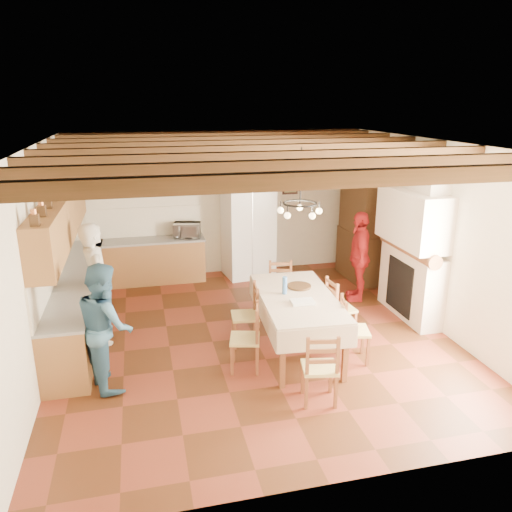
% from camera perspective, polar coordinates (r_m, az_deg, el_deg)
% --- Properties ---
extents(floor, '(6.00, 6.50, 0.02)m').
position_cam_1_polar(floor, '(8.01, -0.20, -9.31)').
color(floor, '#4A2411').
rests_on(floor, ground).
extents(ceiling, '(6.00, 6.50, 0.02)m').
position_cam_1_polar(ceiling, '(7.17, -0.23, 12.75)').
color(ceiling, white).
rests_on(ceiling, ground).
extents(wall_back, '(6.00, 0.02, 3.00)m').
position_cam_1_polar(wall_back, '(10.56, -4.27, 5.99)').
color(wall_back, beige).
rests_on(wall_back, ground).
extents(wall_front, '(6.00, 0.02, 3.00)m').
position_cam_1_polar(wall_front, '(4.56, 9.32, -10.30)').
color(wall_front, beige).
rests_on(wall_front, ground).
extents(wall_left, '(0.02, 6.50, 3.00)m').
position_cam_1_polar(wall_left, '(7.40, -23.54, -0.52)').
color(wall_left, beige).
rests_on(wall_left, ground).
extents(wall_right, '(0.02, 6.50, 3.00)m').
position_cam_1_polar(wall_right, '(8.62, 19.67, 2.35)').
color(wall_right, beige).
rests_on(wall_right, ground).
extents(ceiling_beams, '(6.00, 6.30, 0.16)m').
position_cam_1_polar(ceiling_beams, '(7.18, -0.23, 11.96)').
color(ceiling_beams, '#32220F').
rests_on(ceiling_beams, ground).
extents(lower_cabinets_left, '(0.60, 4.30, 0.86)m').
position_cam_1_polar(lower_cabinets_left, '(8.68, -19.57, -5.00)').
color(lower_cabinets_left, brown).
rests_on(lower_cabinets_left, ground).
extents(lower_cabinets_back, '(2.30, 0.60, 0.86)m').
position_cam_1_polar(lower_cabinets_back, '(10.41, -12.31, -0.65)').
color(lower_cabinets_back, brown).
rests_on(lower_cabinets_back, ground).
extents(countertop_left, '(0.62, 4.30, 0.04)m').
position_cam_1_polar(countertop_left, '(8.53, -19.88, -2.20)').
color(countertop_left, slate).
rests_on(countertop_left, lower_cabinets_left).
extents(countertop_back, '(2.34, 0.62, 0.04)m').
position_cam_1_polar(countertop_back, '(10.28, -12.47, 1.73)').
color(countertop_back, slate).
rests_on(countertop_back, lower_cabinets_back).
extents(backsplash_left, '(0.03, 4.30, 0.60)m').
position_cam_1_polar(backsplash_left, '(8.47, -22.01, -0.29)').
color(backsplash_left, white).
rests_on(backsplash_left, ground).
extents(backsplash_back, '(2.30, 0.03, 0.60)m').
position_cam_1_polar(backsplash_back, '(10.47, -12.62, 3.83)').
color(backsplash_back, white).
rests_on(backsplash_back, ground).
extents(upper_cabinets, '(0.35, 4.20, 0.70)m').
position_cam_1_polar(upper_cabinets, '(8.29, -21.42, 4.07)').
color(upper_cabinets, brown).
rests_on(upper_cabinets, ground).
extents(fireplace, '(0.56, 1.60, 2.80)m').
position_cam_1_polar(fireplace, '(8.66, 17.29, 1.96)').
color(fireplace, beige).
rests_on(fireplace, ground).
extents(wall_picture, '(0.34, 0.03, 0.42)m').
position_cam_1_polar(wall_picture, '(10.82, 3.93, 8.16)').
color(wall_picture, '#311D18').
rests_on(wall_picture, ground).
extents(refrigerator, '(1.06, 0.91, 1.94)m').
position_cam_1_polar(refrigerator, '(10.44, -0.91, 2.91)').
color(refrigerator, white).
rests_on(refrigerator, floor).
extents(hutch, '(0.57, 1.27, 2.28)m').
position_cam_1_polar(hutch, '(10.40, 11.95, 3.44)').
color(hutch, '#321F10').
rests_on(hutch, floor).
extents(dining_table, '(1.17, 2.11, 0.89)m').
position_cam_1_polar(dining_table, '(7.27, 4.75, -5.19)').
color(dining_table, silver).
rests_on(dining_table, floor).
extents(chandelier, '(0.47, 0.47, 0.03)m').
position_cam_1_polar(chandelier, '(6.84, 5.05, 6.01)').
color(chandelier, black).
rests_on(chandelier, ground).
extents(chair_left_near, '(0.49, 0.51, 0.96)m').
position_cam_1_polar(chair_left_near, '(6.93, -1.28, -9.30)').
color(chair_left_near, brown).
rests_on(chair_left_near, floor).
extents(chair_left_far, '(0.44, 0.46, 0.96)m').
position_cam_1_polar(chair_left_far, '(7.62, -1.27, -6.72)').
color(chair_left_far, brown).
rests_on(chair_left_far, floor).
extents(chair_right_near, '(0.49, 0.50, 0.96)m').
position_cam_1_polar(chair_right_near, '(7.29, 11.19, -8.23)').
color(chair_right_near, brown).
rests_on(chair_right_near, floor).
extents(chair_right_far, '(0.43, 0.45, 0.96)m').
position_cam_1_polar(chair_right_far, '(7.98, 9.64, -5.79)').
color(chair_right_far, brown).
rests_on(chair_right_far, floor).
extents(chair_end_near, '(0.49, 0.47, 0.96)m').
position_cam_1_polar(chair_end_near, '(6.30, 7.28, -12.39)').
color(chair_end_near, brown).
rests_on(chair_end_near, floor).
extents(chair_end_far, '(0.49, 0.47, 0.96)m').
position_cam_1_polar(chair_end_far, '(8.55, 2.88, -3.93)').
color(chair_end_far, brown).
rests_on(chair_end_far, floor).
extents(person_man, '(0.62, 0.79, 1.89)m').
position_cam_1_polar(person_man, '(7.89, -17.66, -3.02)').
color(person_man, beige).
rests_on(person_man, floor).
extents(person_woman_blue, '(0.85, 0.97, 1.67)m').
position_cam_1_polar(person_woman_blue, '(6.72, -16.84, -7.62)').
color(person_woman_blue, '#3A6787').
rests_on(person_woman_blue, floor).
extents(person_woman_red, '(0.72, 1.06, 1.68)m').
position_cam_1_polar(person_woman_red, '(9.37, 11.71, -0.01)').
color(person_woman_red, red).
rests_on(person_woman_red, floor).
extents(microwave, '(0.60, 0.47, 0.29)m').
position_cam_1_polar(microwave, '(10.27, -7.88, 2.95)').
color(microwave, silver).
rests_on(microwave, countertop_back).
extents(fridge_vase, '(0.38, 0.38, 0.31)m').
position_cam_1_polar(fridge_vase, '(10.22, -0.82, 9.03)').
color(fridge_vase, '#321F10').
rests_on(fridge_vase, refrigerator).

